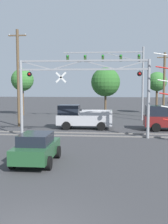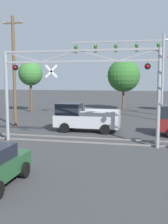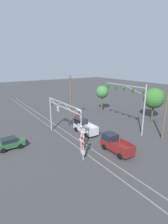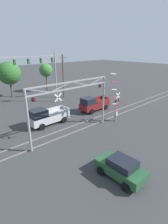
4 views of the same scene
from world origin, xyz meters
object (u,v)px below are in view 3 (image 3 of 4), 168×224
(background_tree_beyond_span, at_px, (154,98))
(traffic_signal_span, at_px, (133,98))
(pickup_truck_lead, at_px, (84,127))
(sedan_waiting, at_px, (10,143))
(background_tree_far_left_verge, at_px, (102,92))
(crossing_gantry, at_px, (63,115))
(utility_pole_left, at_px, (71,99))
(utility_pole_right, at_px, (165,114))
(crossing_signal_mast, at_px, (83,144))
(pickup_truck_following, at_px, (115,144))

(background_tree_beyond_span, bearing_deg, traffic_signal_span, -76.48)
(traffic_signal_span, height_order, pickup_truck_lead, traffic_signal_span)
(sedan_waiting, height_order, background_tree_far_left_verge, background_tree_far_left_verge)
(crossing_gantry, height_order, pickup_truck_lead, crossing_gantry)
(pickup_truck_lead, height_order, utility_pole_left, utility_pole_left)
(background_tree_far_left_verge, bearing_deg, pickup_truck_lead, -50.91)
(pickup_truck_lead, bearing_deg, utility_pole_right, 44.35)
(background_tree_far_left_verge, bearing_deg, sedan_waiting, -70.44)
(crossing_gantry, distance_m, background_tree_far_left_verge, 19.18)
(background_tree_beyond_span, bearing_deg, crossing_gantry, -93.42)
(crossing_gantry, bearing_deg, sedan_waiting, -101.84)
(pickup_truck_lead, height_order, sedan_waiting, pickup_truck_lead)
(sedan_waiting, bearing_deg, background_tree_far_left_verge, 109.56)
(crossing_gantry, bearing_deg, background_tree_beyond_span, 86.58)
(crossing_signal_mast, bearing_deg, background_tree_beyond_span, 104.05)
(utility_pole_right, xyz_separation_m, background_tree_beyond_span, (-7.40, 7.54, 0.47))
(utility_pole_left, bearing_deg, background_tree_far_left_verge, 106.01)
(crossing_gantry, bearing_deg, background_tree_far_left_verge, 122.27)
(sedan_waiting, xyz_separation_m, utility_pole_right, (10.31, 21.39, 3.41))
(pickup_truck_following, height_order, background_tree_far_left_verge, background_tree_far_left_verge)
(crossing_signal_mast, bearing_deg, crossing_gantry, 172.93)
(traffic_signal_span, relative_size, background_tree_far_left_verge, 1.47)
(pickup_truck_following, xyz_separation_m, background_tree_beyond_span, (-6.23, 16.89, 3.62))
(utility_pole_right, relative_size, background_tree_beyond_span, 1.18)
(crossing_gantry, distance_m, sedan_waiting, 8.77)
(crossing_signal_mast, relative_size, pickup_truck_following, 1.30)
(utility_pole_left, relative_size, background_tree_far_left_verge, 1.48)
(pickup_truck_following, xyz_separation_m, utility_pole_right, (1.17, 9.36, 3.15))
(crossing_signal_mast, distance_m, utility_pole_left, 15.44)
(pickup_truck_following, height_order, utility_pole_left, utility_pole_left)
(crossing_signal_mast, relative_size, sedan_waiting, 1.70)
(background_tree_far_left_verge, bearing_deg, utility_pole_right, -8.23)
(pickup_truck_lead, distance_m, sedan_waiting, 12.35)
(crossing_signal_mast, xyz_separation_m, background_tree_far_left_verge, (-16.95, 17.04, 2.79))
(utility_pole_right, bearing_deg, crossing_signal_mast, -97.69)
(crossing_gantry, relative_size, background_tree_far_left_verge, 1.59)
(utility_pole_right, bearing_deg, pickup_truck_lead, -135.65)
(crossing_signal_mast, height_order, background_tree_beyond_span, background_tree_beyond_span)
(crossing_gantry, distance_m, background_tree_beyond_span, 21.05)
(traffic_signal_span, bearing_deg, pickup_truck_following, -62.48)
(utility_pole_left, bearing_deg, pickup_truck_following, -4.91)
(utility_pole_right, bearing_deg, crossing_gantry, -122.71)
(crossing_signal_mast, xyz_separation_m, background_tree_beyond_span, (-5.47, 21.84, 2.56))
(crossing_signal_mast, relative_size, pickup_truck_lead, 1.25)
(sedan_waiting, distance_m, utility_pole_left, 14.96)
(pickup_truck_following, distance_m, utility_pole_right, 9.94)
(utility_pole_left, distance_m, utility_pole_right, 17.75)
(pickup_truck_lead, height_order, background_tree_beyond_span, background_tree_beyond_span)
(traffic_signal_span, bearing_deg, background_tree_far_left_verge, 162.36)
(pickup_truck_following, xyz_separation_m, background_tree_far_left_verge, (-17.72, 12.09, 3.85))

